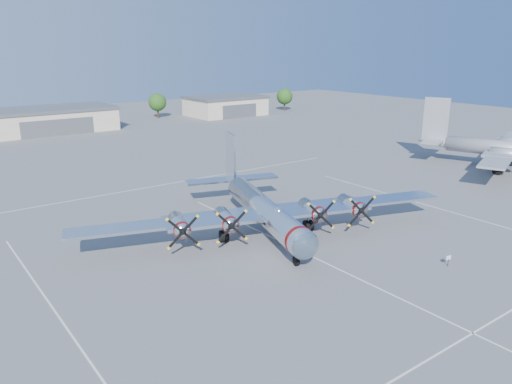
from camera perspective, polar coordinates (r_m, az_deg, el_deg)
ground at (r=51.06m, az=1.85°, el=-5.22°), size 260.00×260.00×0.00m
parking_lines at (r=49.80m, az=3.11°, el=-5.81°), size 60.00×50.08×0.01m
hangar_center at (r=123.78m, az=-22.61°, el=7.63°), size 28.60×14.60×5.40m
hangar_east at (r=143.06m, az=-3.50°, el=9.85°), size 20.60×14.60×5.40m
tree_east at (r=139.38m, az=-11.20°, el=10.03°), size 4.80×4.80×6.64m
tree_far_east at (r=153.17m, az=3.29°, el=10.84°), size 4.80×4.80×6.64m
main_bomber_b29 at (r=52.79m, az=0.65°, el=-4.48°), size 45.14×37.14×8.61m
twin_engine_east at (r=89.46m, az=25.42°, el=2.62°), size 39.71×34.28×10.58m
info_placard at (r=47.55m, az=21.14°, el=-7.13°), size 0.53×0.13×1.01m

